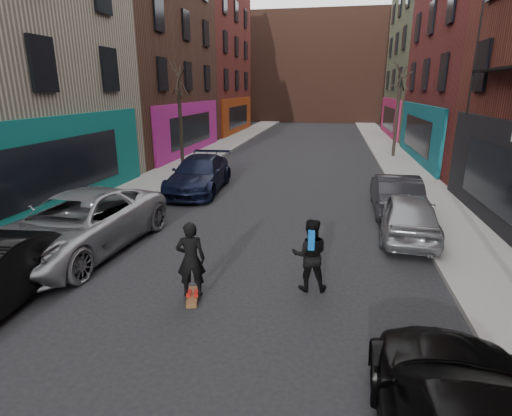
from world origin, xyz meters
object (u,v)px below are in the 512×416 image
at_px(tree_right_far, 398,103).
at_px(parked_left_far, 79,224).
at_px(skateboarder, 191,259).
at_px(tree_left_far, 180,108).
at_px(parked_right_far, 408,215).
at_px(parked_right_end, 395,193).
at_px(skateboard, 193,297).
at_px(parked_left_end, 199,174).
at_px(pedestrian, 310,254).

distance_m(tree_right_far, parked_left_far, 21.29).
bearing_deg(parked_left_far, skateboarder, -22.66).
relative_size(tree_left_far, tree_right_far, 0.96).
bearing_deg(parked_right_far, parked_right_end, -85.98).
distance_m(parked_left_far, skateboard, 4.50).
relative_size(tree_right_far, skateboard, 8.50).
relative_size(tree_right_far, parked_left_end, 1.29).
height_order(parked_left_far, parked_left_end, parked_left_far).
height_order(tree_left_far, parked_right_end, tree_left_far).
bearing_deg(parked_right_end, tree_right_far, -96.33).
bearing_deg(tree_left_far, skateboard, -68.44).
height_order(tree_left_far, parked_right_far, tree_left_far).
height_order(parked_left_end, parked_right_far, parked_left_end).
relative_size(parked_right_end, skateboarder, 2.57).
relative_size(tree_right_far, parked_right_end, 1.57).
xyz_separation_m(parked_right_far, parked_right_end, (0.00, 2.71, 0.01)).
xyz_separation_m(parked_right_far, skateboarder, (-5.22, -4.90, 0.23)).
relative_size(parked_left_far, pedestrian, 3.52).
xyz_separation_m(tree_right_far, parked_left_end, (-9.75, -10.87, -2.77)).
xyz_separation_m(tree_right_far, parked_left_far, (-10.80, -18.15, -2.71)).
bearing_deg(parked_left_end, skateboard, -75.67).
distance_m(parked_left_end, parked_right_end, 8.31).
relative_size(tree_left_far, parked_right_end, 1.50).
bearing_deg(parked_right_end, parked_left_far, 32.52).
bearing_deg(parked_right_far, tree_right_far, -91.98).
bearing_deg(tree_right_far, parked_right_far, -96.01).
bearing_deg(skateboarder, parked_left_end, -87.07).
distance_m(parked_right_far, skateboarder, 7.17).
bearing_deg(pedestrian, tree_right_far, -109.24).
distance_m(parked_left_far, parked_left_end, 7.36).
bearing_deg(parked_left_far, parked_right_far, 21.34).
bearing_deg(parked_right_end, pedestrian, 68.50).
bearing_deg(skateboard, parked_left_end, 92.93).
bearing_deg(pedestrian, skateboard, 14.59).
height_order(parked_left_end, skateboarder, skateboarder).
bearing_deg(skateboarder, tree_left_far, -83.07).
bearing_deg(tree_right_far, parked_left_far, -120.75).
bearing_deg(parked_left_far, pedestrian, -5.35).
height_order(skateboarder, pedestrian, skateboarder).
bearing_deg(tree_right_far, parked_right_end, -97.29).
bearing_deg(parked_left_far, parked_right_end, 35.18).
height_order(parked_left_far, parked_right_end, parked_left_far).
distance_m(parked_right_far, skateboard, 7.19).
relative_size(parked_left_far, parked_right_far, 1.43).
bearing_deg(tree_right_far, tree_left_far, -154.18).
bearing_deg(tree_right_far, pedestrian, -102.81).
distance_m(tree_right_far, parked_left_end, 14.86).
bearing_deg(tree_left_far, tree_right_far, 25.82).
distance_m(skateboard, pedestrian, 2.76).
xyz_separation_m(skateboarder, pedestrian, (2.47, 0.95, -0.09)).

